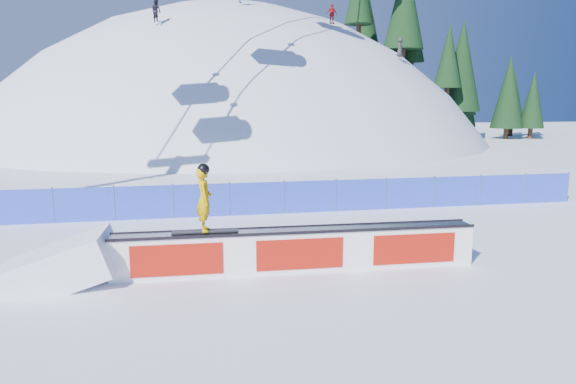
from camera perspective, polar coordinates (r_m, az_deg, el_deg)
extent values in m
plane|color=white|center=(15.10, 6.47, -5.83)|extent=(160.00, 160.00, 0.00)
sphere|color=silver|center=(60.22, -6.23, -11.59)|extent=(64.00, 64.00, 64.00)
cylinder|color=#382416|center=(55.26, 10.53, 16.18)|extent=(0.50, 0.50, 1.40)
cylinder|color=#382416|center=(62.42, 6.91, 16.22)|extent=(0.50, 0.50, 1.40)
cone|color=black|center=(63.07, 7.00, 20.25)|extent=(3.40, 3.40, 7.72)
cylinder|color=#382416|center=(63.43, 8.97, 14.75)|extent=(0.50, 0.50, 1.40)
cone|color=black|center=(64.12, 9.11, 19.62)|extent=(4.28, 4.28, 9.73)
cylinder|color=#382416|center=(58.22, 14.53, 12.58)|extent=(0.50, 0.50, 1.40)
cone|color=black|center=(58.72, 14.76, 17.73)|extent=(4.13, 4.13, 9.38)
cylinder|color=#382416|center=(56.64, 17.07, 10.55)|extent=(0.50, 0.50, 1.40)
cone|color=black|center=(56.97, 17.34, 15.82)|extent=(4.09, 4.09, 9.29)
cylinder|color=#382416|center=(57.32, 16.93, 10.50)|extent=(0.50, 0.50, 1.40)
cone|color=black|center=(57.52, 17.13, 14.40)|extent=(2.92, 2.92, 6.63)
cylinder|color=#382416|center=(63.43, 17.33, 7.47)|extent=(0.50, 0.50, 1.40)
cone|color=black|center=(63.41, 17.52, 11.05)|extent=(2.97, 2.97, 6.74)
cylinder|color=#382416|center=(65.11, 16.92, 6.99)|extent=(0.50, 0.50, 1.40)
cone|color=black|center=(65.07, 17.15, 11.35)|extent=(3.84, 3.84, 8.72)
cylinder|color=#382416|center=(67.06, 17.25, 6.56)|extent=(0.50, 0.50, 1.40)
cone|color=black|center=(66.99, 17.50, 11.21)|extent=(4.26, 4.26, 9.68)
cylinder|color=#382416|center=(67.45, 20.52, 6.40)|extent=(0.50, 0.50, 1.40)
cone|color=black|center=(67.37, 20.78, 10.66)|extent=(3.89, 3.89, 8.84)
cylinder|color=#382416|center=(63.21, 24.37, 5.94)|extent=(0.50, 0.50, 1.40)
cone|color=black|center=(63.12, 24.67, 10.05)|extent=(3.47, 3.47, 7.88)
cylinder|color=#382416|center=(66.85, 22.41, 6.25)|extent=(0.50, 0.50, 1.40)
cone|color=black|center=(66.76, 22.67, 10.03)|extent=(3.36, 3.36, 7.64)
cylinder|color=#382416|center=(63.37, 25.81, 5.84)|extent=(0.50, 0.50, 1.40)
cone|color=black|center=(63.30, 26.18, 10.66)|extent=(4.17, 4.17, 9.49)
cylinder|color=#382416|center=(68.41, 25.17, 6.13)|extent=(0.50, 0.50, 1.40)
cone|color=black|center=(68.32, 25.41, 9.29)|extent=(2.81, 2.81, 6.38)
cube|color=blue|center=(19.19, 2.47, -0.52)|extent=(22.00, 0.03, 1.20)
cylinder|color=#3A4869|center=(19.21, -24.63, -1.27)|extent=(0.05, 0.05, 1.30)
cylinder|color=#3A4869|center=(18.84, -18.71, -1.10)|extent=(0.05, 0.05, 1.30)
cylinder|color=#3A4869|center=(18.67, -12.62, -0.90)|extent=(0.05, 0.05, 1.30)
cylinder|color=#3A4869|center=(18.72, -6.49, -0.69)|extent=(0.05, 0.05, 1.30)
cylinder|color=#3A4869|center=(18.98, -0.47, -0.48)|extent=(0.05, 0.05, 1.30)
cylinder|color=#3A4869|center=(19.44, 5.34, -0.27)|extent=(0.05, 0.05, 1.30)
cylinder|color=#3A4869|center=(20.09, 10.82, -0.07)|extent=(0.05, 0.05, 1.30)
cylinder|color=#3A4869|center=(20.92, 15.91, 0.11)|extent=(0.05, 0.05, 1.30)
cylinder|color=#3A4869|center=(21.89, 20.58, 0.28)|extent=(0.05, 0.05, 1.30)
cylinder|color=#3A4869|center=(23.00, 24.83, 0.44)|extent=(0.05, 0.05, 1.30)
cylinder|color=#3A4869|center=(24.22, 28.67, 0.57)|extent=(0.05, 0.05, 1.30)
cube|color=white|center=(12.65, 1.11, -6.55)|extent=(8.91, 0.85, 1.00)
cube|color=gray|center=(12.51, 1.11, -4.25)|extent=(8.82, 0.87, 0.04)
cube|color=black|center=(12.22, 1.36, -4.54)|extent=(8.89, 0.33, 0.07)
cube|color=black|center=(12.79, 0.88, -3.89)|extent=(8.89, 0.33, 0.07)
cube|color=red|center=(12.37, 1.35, -6.93)|extent=(8.45, 0.30, 0.75)
cube|color=red|center=(12.92, 0.88, -6.19)|extent=(8.45, 0.30, 0.75)
cube|color=black|center=(12.30, -9.19, -4.34)|extent=(1.57, 0.33, 0.03)
imported|color=#DBA200|center=(12.14, -9.29, -0.81)|extent=(0.37, 0.56, 1.51)
sphere|color=black|center=(12.02, -9.38, 2.50)|extent=(0.28, 0.28, 0.28)
imported|color=black|center=(42.46, -14.43, 18.89)|extent=(1.00, 1.02, 1.65)
imported|color=#B21A19|center=(46.35, 4.89, 19.11)|extent=(1.03, 0.59, 1.65)
imported|color=#282828|center=(47.56, 12.33, 15.44)|extent=(0.78, 0.94, 1.65)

